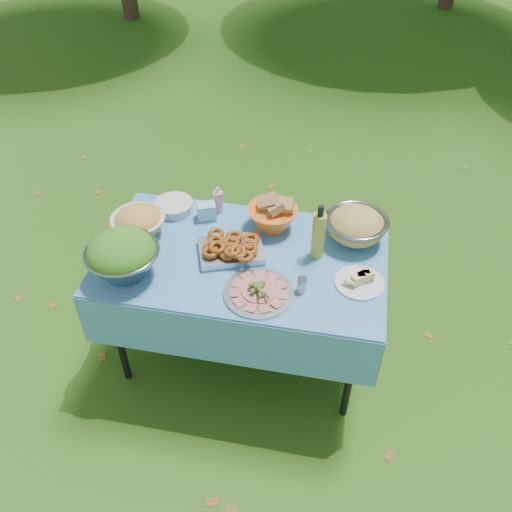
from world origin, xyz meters
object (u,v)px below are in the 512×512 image
(salad_bowl, at_px, (122,255))
(pasta_bowl_steel, at_px, (356,225))
(plate_stack, at_px, (174,206))
(oil_bottle, at_px, (319,232))
(picnic_table, at_px, (243,307))
(bread_bowl, at_px, (273,213))
(charcuterie_platter, at_px, (259,288))

(salad_bowl, height_order, pasta_bowl_steel, salad_bowl)
(plate_stack, relative_size, oil_bottle, 0.70)
(picnic_table, height_order, bread_bowl, bread_bowl)
(picnic_table, relative_size, pasta_bowl_steel, 4.44)
(picnic_table, distance_m, plate_stack, 0.69)
(plate_stack, relative_size, pasta_bowl_steel, 0.66)
(picnic_table, relative_size, salad_bowl, 4.04)
(bread_bowl, distance_m, oil_bottle, 0.33)
(bread_bowl, relative_size, charcuterie_platter, 0.80)
(salad_bowl, distance_m, charcuterie_platter, 0.68)
(bread_bowl, bearing_deg, pasta_bowl_steel, -1.92)
(plate_stack, distance_m, pasta_bowl_steel, 1.02)
(salad_bowl, relative_size, pasta_bowl_steel, 1.10)
(picnic_table, relative_size, oil_bottle, 4.73)
(salad_bowl, height_order, bread_bowl, salad_bowl)
(charcuterie_platter, bearing_deg, plate_stack, 136.78)
(plate_stack, height_order, charcuterie_platter, charcuterie_platter)
(pasta_bowl_steel, height_order, charcuterie_platter, pasta_bowl_steel)
(picnic_table, xyz_separation_m, charcuterie_platter, (0.13, -0.25, 0.42))
(charcuterie_platter, height_order, oil_bottle, oil_bottle)
(plate_stack, height_order, pasta_bowl_steel, pasta_bowl_steel)
(salad_bowl, xyz_separation_m, pasta_bowl_steel, (1.10, 0.49, -0.03))
(salad_bowl, distance_m, pasta_bowl_steel, 1.20)
(picnic_table, xyz_separation_m, oil_bottle, (0.37, 0.08, 0.53))
(plate_stack, distance_m, bread_bowl, 0.58)
(pasta_bowl_steel, bearing_deg, bread_bowl, 178.08)
(charcuterie_platter, relative_size, oil_bottle, 1.10)
(picnic_table, height_order, charcuterie_platter, charcuterie_platter)
(plate_stack, height_order, bread_bowl, bread_bowl)
(bread_bowl, distance_m, pasta_bowl_steel, 0.45)
(oil_bottle, bearing_deg, picnic_table, -167.42)
(picnic_table, bearing_deg, bread_bowl, 67.89)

